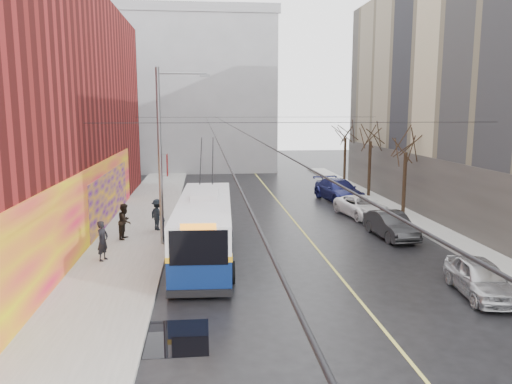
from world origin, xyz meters
TOP-DOWN VIEW (x-y plane):
  - ground at (0.00, 0.00)m, footprint 140.00×140.00m
  - sidewalk_left at (-8.00, 12.00)m, footprint 4.00×60.00m
  - sidewalk_right at (9.00, 12.00)m, footprint 2.00×60.00m
  - lane_line at (1.50, 14.00)m, footprint 0.12×50.00m
  - building_far at (-6.00, 44.99)m, footprint 20.50×12.10m
  - streetlight_pole at (-6.14, 10.00)m, footprint 2.65×0.60m
  - catenary_wires at (-2.54, 14.77)m, footprint 18.00×60.00m
  - tree_near at (9.00, 16.00)m, footprint 3.20×3.20m
  - tree_mid at (9.00, 23.00)m, footprint 3.20×3.20m
  - tree_far at (9.00, 30.00)m, footprint 3.20×3.20m
  - puddle at (-5.10, -0.64)m, footprint 2.05×2.59m
  - pigeons_flying at (-3.15, 9.63)m, footprint 3.08×2.97m
  - trolleybus at (-4.13, 7.80)m, footprint 3.03×11.47m
  - parked_car_a at (6.15, 1.74)m, footprint 2.12×4.25m
  - parked_car_b at (6.00, 10.43)m, footprint 1.84×4.43m
  - parked_car_c at (6.17, 15.87)m, footprint 3.00×5.16m
  - parked_car_d at (6.17, 21.66)m, footprint 3.27×6.04m
  - following_car at (-4.12, 19.57)m, footprint 2.23×4.46m
  - pedestrian_a at (-8.75, 7.33)m, footprint 0.66×0.78m
  - pedestrian_b at (-8.34, 11.18)m, footprint 0.88×1.04m
  - pedestrian_c at (-6.79, 12.98)m, footprint 1.26×1.31m

SIDE VIEW (x-z plane):
  - ground at x=0.00m, z-range 0.00..0.00m
  - lane_line at x=1.50m, z-range 0.00..0.01m
  - puddle at x=-5.10m, z-range 0.00..0.01m
  - sidewalk_left at x=-8.00m, z-range 0.00..0.15m
  - sidewalk_right at x=9.00m, z-range 0.00..0.15m
  - parked_car_c at x=6.17m, z-range 0.00..1.35m
  - parked_car_a at x=6.15m, z-range 0.00..1.39m
  - parked_car_b at x=6.00m, z-range 0.00..1.42m
  - following_car at x=-4.12m, z-range 0.00..1.46m
  - parked_car_d at x=6.17m, z-range 0.00..1.66m
  - pedestrian_c at x=-6.79m, z-range 0.15..1.94m
  - pedestrian_a at x=-8.75m, z-range 0.15..1.98m
  - pedestrian_b at x=-8.34m, z-range 0.15..2.05m
  - trolleybus at x=-4.13m, z-range -1.20..4.19m
  - streetlight_pole at x=-6.14m, z-range 0.35..9.35m
  - tree_near at x=9.00m, z-range 1.78..8.18m
  - tree_far at x=9.00m, z-range 1.86..8.43m
  - tree_mid at x=9.00m, z-range 1.91..8.59m
  - catenary_wires at x=-2.54m, z-range 6.13..6.36m
  - pigeons_flying at x=-3.15m, z-range 6.89..7.54m
  - building_far at x=-6.00m, z-range 0.02..18.02m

